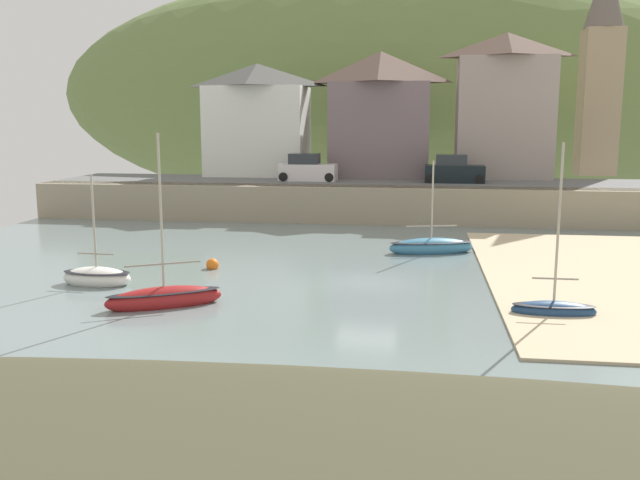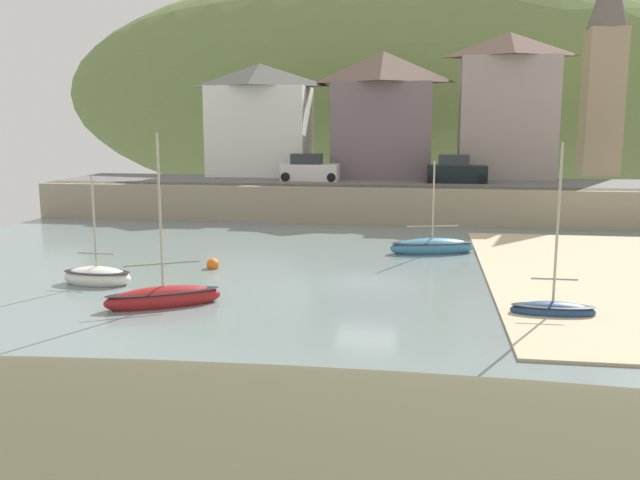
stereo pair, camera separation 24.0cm
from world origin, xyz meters
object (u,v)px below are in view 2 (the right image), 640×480
motorboat_with_cabin (432,247)px  mooring_buoy (213,265)px  dinghy_open_wooden (97,277)px  parked_car_near_slipway (309,169)px  church_with_spire (605,64)px  parked_car_by_wall (456,171)px  waterfront_building_centre (383,114)px  sailboat_tall_mast (553,309)px  sailboat_blue_trim (163,297)px  waterfront_building_left (260,119)px  waterfront_building_right (507,105)px

motorboat_with_cabin → mooring_buoy: size_ratio=8.39×
dinghy_open_wooden → parked_car_near_slipway: dinghy_open_wooden is taller
church_with_spire → parked_car_by_wall: 16.23m
waterfront_building_centre → sailboat_tall_mast: (7.71, -29.36, -6.91)m
mooring_buoy → church_with_spire: bearing=50.0°
sailboat_tall_mast → sailboat_blue_trim: sailboat_blue_trim is taller
church_with_spire → parked_car_by_wall: bearing=-143.3°
sailboat_tall_mast → church_with_spire: bearing=74.6°
waterfront_building_left → sailboat_tall_mast: bearing=-59.5°
sailboat_blue_trim → parked_car_by_wall: bearing=36.3°
waterfront_building_right → parked_car_near_slipway: 15.54m
waterfront_building_centre → waterfront_building_right: (9.22, 0.00, 0.61)m
parked_car_near_slipway → parked_car_by_wall: bearing=1.6°
waterfront_building_centre → parked_car_near_slipway: (-4.93, -4.50, -3.99)m
sailboat_blue_trim → parked_car_near_slipway: (1.20, 25.55, 2.88)m
sailboat_blue_trim → mooring_buoy: size_ratio=11.05×
sailboat_blue_trim → mooring_buoy: 6.51m
motorboat_with_cabin → parked_car_by_wall: size_ratio=1.20×
waterfront_building_left → motorboat_with_cabin: waterfront_building_left is taller
dinghy_open_wooden → parked_car_near_slipway: 23.45m
sailboat_tall_mast → parked_car_near_slipway: 28.04m
dinghy_open_wooden → parked_car_by_wall: size_ratio=1.16×
dinghy_open_wooden → mooring_buoy: 5.29m
waterfront_building_right → waterfront_building_centre: bearing=-180.0°
motorboat_with_cabin → church_with_spire: bearing=44.0°
sailboat_blue_trim → waterfront_building_centre: bearing=49.1°
waterfront_building_centre → motorboat_with_cabin: size_ratio=1.91×
dinghy_open_wooden → mooring_buoy: dinghy_open_wooden is taller
parked_car_by_wall → mooring_buoy: size_ratio=7.02×
sailboat_blue_trim → parked_car_by_wall: (11.58, 25.55, 2.88)m
waterfront_building_left → sailboat_tall_mast: waterfront_building_left is taller
waterfront_building_right → sailboat_blue_trim: waterfront_building_right is taller
parked_car_near_slipway → waterfront_building_centre: bearing=44.0°
waterfront_building_centre → sailboat_blue_trim: size_ratio=1.45×
waterfront_building_right → motorboat_with_cabin: bearing=-106.8°
waterfront_building_centre → sailboat_tall_mast: 31.13m
motorboat_with_cabin → waterfront_building_left: bearing=110.4°
waterfront_building_centre → mooring_buoy: (-6.29, -23.54, -7.01)m
church_with_spire → parked_car_by_wall: (-11.42, -8.50, -7.79)m
dinghy_open_wooden → sailboat_blue_trim: size_ratio=0.74×
mooring_buoy → waterfront_building_right: bearing=56.6°
sailboat_blue_trim → parked_car_by_wall: 28.20m
waterfront_building_centre → church_with_spire: (16.86, 4.00, 3.81)m
parked_car_near_slipway → mooring_buoy: (-1.36, -19.04, -3.03)m
church_with_spire → parked_car_near_slipway: (-21.79, -8.50, -7.79)m
waterfront_building_centre → parked_car_by_wall: size_ratio=2.28×
sailboat_tall_mast → waterfront_building_left: bearing=120.4°
waterfront_building_left → waterfront_building_right: waterfront_building_right is taller
church_with_spire → sailboat_blue_trim: church_with_spire is taller
church_with_spire → sailboat_tall_mast: 36.21m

